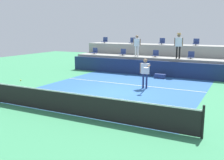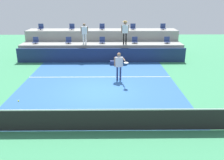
# 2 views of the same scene
# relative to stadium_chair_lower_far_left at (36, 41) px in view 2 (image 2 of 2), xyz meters

# --- Properties ---
(ground_plane) EXTENTS (40.00, 40.00, 0.00)m
(ground_plane) POSITION_rel_stadium_chair_lower_far_left_xyz_m (5.34, -7.23, -1.46)
(ground_plane) COLOR #388456
(court_inner_paint) EXTENTS (9.00, 10.00, 0.01)m
(court_inner_paint) POSITION_rel_stadium_chair_lower_far_left_xyz_m (5.34, -6.23, -1.46)
(court_inner_paint) COLOR #285693
(court_inner_paint) RESTS_ON ground_plane
(court_service_line) EXTENTS (9.00, 0.06, 0.00)m
(court_service_line) POSITION_rel_stadium_chair_lower_far_left_xyz_m (5.34, -4.83, -1.46)
(court_service_line) COLOR white
(court_service_line) RESTS_ON ground_plane
(tennis_net) EXTENTS (10.48, 0.08, 1.07)m
(tennis_net) POSITION_rel_stadium_chair_lower_far_left_xyz_m (5.34, -11.23, -0.97)
(tennis_net) COLOR black
(tennis_net) RESTS_ON ground_plane
(sponsor_backboard) EXTENTS (13.00, 0.16, 1.10)m
(sponsor_backboard) POSITION_rel_stadium_chair_lower_far_left_xyz_m (5.34, -1.23, -0.91)
(sponsor_backboard) COLOR navy
(sponsor_backboard) RESTS_ON ground_plane
(seating_tier_lower) EXTENTS (13.00, 1.80, 1.25)m
(seating_tier_lower) POSITION_rel_stadium_chair_lower_far_left_xyz_m (5.34, 0.07, -0.84)
(seating_tier_lower) COLOR gray
(seating_tier_lower) RESTS_ON ground_plane
(seating_tier_upper) EXTENTS (13.00, 1.80, 2.10)m
(seating_tier_upper) POSITION_rel_stadium_chair_lower_far_left_xyz_m (5.34, 1.87, -0.41)
(seating_tier_upper) COLOR gray
(seating_tier_upper) RESTS_ON ground_plane
(stadium_chair_lower_far_left) EXTENTS (0.44, 0.40, 0.52)m
(stadium_chair_lower_far_left) POSITION_rel_stadium_chair_lower_far_left_xyz_m (0.00, 0.00, 0.00)
(stadium_chair_lower_far_left) COLOR #2D2D33
(stadium_chair_lower_far_left) RESTS_ON seating_tier_lower
(stadium_chair_lower_left) EXTENTS (0.44, 0.40, 0.52)m
(stadium_chair_lower_left) POSITION_rel_stadium_chair_lower_far_left_xyz_m (2.65, 0.00, 0.00)
(stadium_chair_lower_left) COLOR #2D2D33
(stadium_chair_lower_left) RESTS_ON seating_tier_lower
(stadium_chair_lower_center) EXTENTS (0.44, 0.40, 0.52)m
(stadium_chair_lower_center) POSITION_rel_stadium_chair_lower_far_left_xyz_m (5.38, 0.00, 0.00)
(stadium_chair_lower_center) COLOR #2D2D33
(stadium_chair_lower_center) RESTS_ON seating_tier_lower
(stadium_chair_lower_right) EXTENTS (0.44, 0.40, 0.52)m
(stadium_chair_lower_right) POSITION_rel_stadium_chair_lower_far_left_xyz_m (8.02, 0.00, 0.00)
(stadium_chair_lower_right) COLOR #2D2D33
(stadium_chair_lower_right) RESTS_ON seating_tier_lower
(stadium_chair_lower_far_right) EXTENTS (0.44, 0.40, 0.52)m
(stadium_chair_lower_far_right) POSITION_rel_stadium_chair_lower_far_left_xyz_m (10.64, 0.00, 0.00)
(stadium_chair_lower_far_right) COLOR #2D2D33
(stadium_chair_lower_far_right) RESTS_ON seating_tier_lower
(stadium_chair_upper_far_left) EXTENTS (0.44, 0.40, 0.52)m
(stadium_chair_upper_far_left) POSITION_rel_stadium_chair_lower_far_left_xyz_m (0.02, 1.80, 0.85)
(stadium_chair_upper_far_left) COLOR #2D2D33
(stadium_chair_upper_far_left) RESTS_ON seating_tier_upper
(stadium_chair_upper_left) EXTENTS (0.44, 0.40, 0.52)m
(stadium_chair_upper_left) POSITION_rel_stadium_chair_lower_far_left_xyz_m (2.71, 1.80, 0.85)
(stadium_chair_upper_left) COLOR #2D2D33
(stadium_chair_upper_left) RESTS_ON seating_tier_upper
(stadium_chair_upper_center) EXTENTS (0.44, 0.40, 0.52)m
(stadium_chair_upper_center) POSITION_rel_stadium_chair_lower_far_left_xyz_m (5.33, 1.80, 0.85)
(stadium_chair_upper_center) COLOR #2D2D33
(stadium_chair_upper_center) RESTS_ON seating_tier_upper
(stadium_chair_upper_right) EXTENTS (0.44, 0.40, 0.52)m
(stadium_chair_upper_right) POSITION_rel_stadium_chair_lower_far_left_xyz_m (8.02, 1.80, 0.85)
(stadium_chair_upper_right) COLOR #2D2D33
(stadium_chair_upper_right) RESTS_ON seating_tier_upper
(stadium_chair_upper_far_right) EXTENTS (0.44, 0.40, 0.52)m
(stadium_chair_upper_far_right) POSITION_rel_stadium_chair_lower_far_left_xyz_m (10.64, 1.80, 0.85)
(stadium_chair_upper_far_right) COLOR #2D2D33
(stadium_chair_upper_far_right) RESTS_ON seating_tier_upper
(tennis_player) EXTENTS (0.82, 1.18, 1.72)m
(tennis_player) POSITION_rel_stadium_chair_lower_far_left_xyz_m (6.54, -5.44, -0.41)
(tennis_player) COLOR navy
(tennis_player) RESTS_ON ground_plane
(spectator_leaning_on_rail) EXTENTS (0.58, 0.25, 1.63)m
(spectator_leaning_on_rail) POSITION_rel_stadium_chair_lower_far_left_xyz_m (4.00, -0.38, 0.76)
(spectator_leaning_on_rail) COLOR white
(spectator_leaning_on_rail) RESTS_ON seating_tier_lower
(spectator_with_hat) EXTENTS (0.61, 0.51, 1.82)m
(spectator_with_hat) POSITION_rel_stadium_chair_lower_far_left_xyz_m (7.18, -0.38, 0.92)
(spectator_with_hat) COLOR black
(spectator_with_hat) RESTS_ON seating_tier_lower
(tennis_ball) EXTENTS (0.07, 0.07, 0.07)m
(tennis_ball) POSITION_rel_stadium_chair_lower_far_left_xyz_m (2.40, -10.69, -0.44)
(tennis_ball) COLOR #CCE033
(equipment_bag) EXTENTS (0.76, 0.28, 0.30)m
(equipment_bag) POSITION_rel_stadium_chair_lower_far_left_xyz_m (6.38, -1.97, -1.31)
(equipment_bag) COLOR navy
(equipment_bag) RESTS_ON ground_plane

